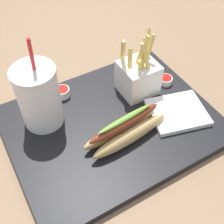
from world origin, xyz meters
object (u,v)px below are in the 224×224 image
Objects in this scene: hot_dog_1 at (127,129)px; fries_basket at (138,77)px; soda_cup at (39,97)px; napkin_stack at (177,112)px; ketchup_cup_2 at (63,92)px; ketchup_cup_1 at (166,80)px.

fries_basket is at bearing 47.73° from hot_dog_1.
soda_cup is 0.30m from napkin_stack.
soda_cup is 0.10m from ketchup_cup_2.
soda_cup is at bearing -143.15° from ketchup_cup_2.
soda_cup is 6.21× the size of ketchup_cup_1.
napkin_stack is (-0.04, -0.10, -0.00)m from ketchup_cup_1.
ketchup_cup_1 is 0.98× the size of ketchup_cup_2.
soda_cup is 1.41× the size of fries_basket.
ketchup_cup_2 is 0.28× the size of napkin_stack.
fries_basket reaches higher than napkin_stack.
soda_cup is 6.06× the size of ketchup_cup_2.
fries_basket is 0.78× the size of hot_dog_1.
napkin_stack is at bearing -112.12° from ketchup_cup_1.
soda_cup is 0.31m from ketchup_cup_1.
napkin_stack is (0.04, -0.11, -0.04)m from fries_basket.
fries_basket reaches higher than hot_dog_1.
soda_cup reaches higher than ketchup_cup_2.
soda_cup reaches higher than hot_dog_1.
ketchup_cup_1 reaches higher than napkin_stack.
napkin_stack is at bearing -42.49° from ketchup_cup_2.
soda_cup is at bearing 173.21° from ketchup_cup_1.
ketchup_cup_2 is (-0.24, 0.08, 0.00)m from ketchup_cup_1.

